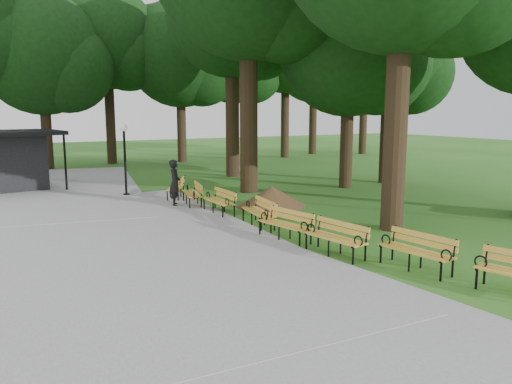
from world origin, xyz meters
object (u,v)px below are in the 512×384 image
kiosk (3,161)px  lawn_tree_5 (389,59)px  lawn_tree_4 (232,12)px  bench_3 (285,225)px  person (175,183)px  bench_2 (335,238)px  bench_6 (192,194)px  dirt_mound (272,196)px  lamp_post (124,144)px  bench_5 (219,201)px  bench_4 (258,212)px  lawn_tree_1 (349,45)px  bench_1 (416,251)px  bench_7 (176,188)px

kiosk → lawn_tree_5: 18.97m
lawn_tree_4 → bench_3: bearing=-110.2°
person → lawn_tree_4: size_ratio=0.14×
bench_2 → lawn_tree_5: (10.27, 9.22, 5.72)m
bench_6 → dirt_mound: bearing=68.3°
person → lamp_post: 3.62m
bench_2 → bench_3: 1.93m
dirt_mound → bench_2: size_ratio=1.23×
lamp_post → bench_5: lamp_post is taller
person → bench_3: 6.51m
bench_3 → lawn_tree_4: lawn_tree_4 is taller
person → bench_2: bearing=-150.9°
bench_3 → bench_5: bearing=169.6°
bench_6 → bench_2: bearing=17.1°
lamp_post → bench_4: (2.24, -7.68, -1.79)m
bench_3 → bench_6: (-0.32, 6.28, 0.00)m
bench_3 → bench_5: (-0.09, 4.28, 0.00)m
dirt_mound → lawn_tree_1: bearing=23.7°
lamp_post → kiosk: bearing=136.5°
kiosk → dirt_mound: kiosk is taller
lamp_post → lawn_tree_1: (9.81, -2.66, 4.35)m
bench_1 → lawn_tree_5: bearing=132.2°
lamp_post → bench_7: size_ratio=1.63×
lamp_post → bench_2: 11.88m
dirt_mound → bench_7: (-2.60, 3.57, 0.05)m
lawn_tree_4 → lawn_tree_5: 8.65m
lamp_post → bench_6: size_ratio=1.63×
lawn_tree_4 → lawn_tree_5: lawn_tree_4 is taller
bench_3 → bench_6: size_ratio=1.00×
bench_7 → bench_6: bearing=28.5°
bench_1 → bench_3: size_ratio=1.00×
bench_1 → lawn_tree_1: lawn_tree_1 is taller
bench_1 → lamp_post: bearing=-174.0°
lamp_post → bench_7: lamp_post is taller
bench_5 → lawn_tree_5: bearing=106.1°
lamp_post → bench_4: size_ratio=1.63×
bench_4 → lawn_tree_4: 14.84m
dirt_mound → lawn_tree_4: size_ratio=0.19×
bench_7 → bench_3: bearing=30.3°
bench_2 → bench_6: 8.20m
person → kiosk: kiosk is taller
kiosk → bench_5: (6.46, -9.62, -0.92)m
kiosk → lawn_tree_1: bearing=-32.7°
kiosk → bench_2: bearing=-73.3°
person → bench_6: (0.63, -0.14, -0.46)m
person → bench_5: bearing=-137.6°
bench_3 → lawn_tree_1: 12.10m
kiosk → bench_6: (6.23, -7.62, -0.92)m
bench_3 → lawn_tree_5: (10.59, 7.32, 5.72)m
kiosk → lawn_tree_5: bearing=-27.8°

